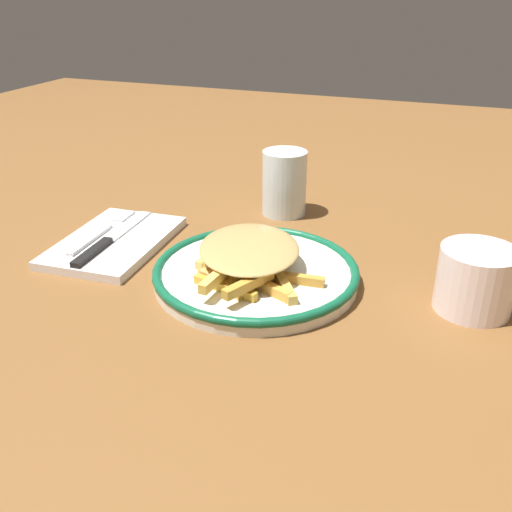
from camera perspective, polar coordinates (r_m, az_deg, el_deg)
The scene contains 8 objects.
ground_plane at distance 0.78m, azimuth 0.00°, elevation -2.50°, with size 2.60×2.60×0.00m, color brown.
plate at distance 0.77m, azimuth 0.00°, elevation -1.68°, with size 0.27×0.27×0.02m.
fries_heap at distance 0.75m, azimuth -0.71°, elevation 0.04°, with size 0.20×0.21×0.04m.
napkin at distance 0.90m, azimuth -13.76°, elevation 1.36°, with size 0.14×0.22×0.01m, color white.
fork at distance 0.92m, azimuth -14.90°, elevation 2.41°, with size 0.03×0.18×0.01m.
knife at distance 0.88m, azimuth -14.43°, elevation 1.43°, with size 0.03×0.21×0.01m.
water_glass at distance 0.98m, azimuth 2.81°, elevation 7.20°, with size 0.07×0.07×0.11m, color silver.
coffee_mug at distance 0.74m, azimuth 20.93°, elevation -2.22°, with size 0.12×0.09×0.08m.
Camera 1 is at (0.24, -0.64, 0.37)m, focal length 40.63 mm.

